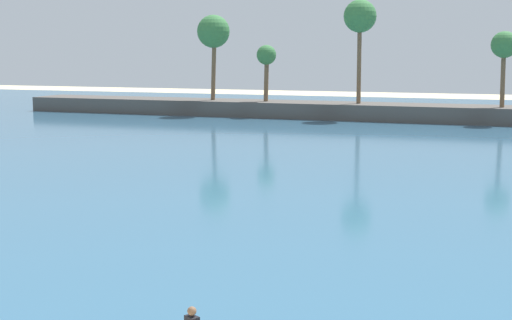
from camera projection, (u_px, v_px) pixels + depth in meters
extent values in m
cube|color=#33607F|center=(422.00, 134.00, 65.76)|extent=(220.00, 104.55, 0.06)
cube|color=#514C47|center=(437.00, 114.00, 77.04)|extent=(98.36, 6.00, 1.80)
cylinder|color=brown|center=(503.00, 76.00, 73.60)|extent=(0.55, 0.79, 6.34)
sphere|color=#38753D|center=(504.00, 45.00, 73.13)|extent=(2.69, 2.69, 2.69)
cylinder|color=brown|center=(266.00, 78.00, 82.68)|extent=(0.54, 0.75, 5.28)
sphere|color=#38753D|center=(266.00, 55.00, 82.30)|extent=(2.23, 2.23, 2.23)
cylinder|color=brown|center=(214.00, 66.00, 84.60)|extent=(0.94, 0.88, 7.98)
sphere|color=#38753D|center=(213.00, 31.00, 84.01)|extent=(3.80, 3.80, 3.80)
cylinder|color=brown|center=(359.00, 60.00, 78.92)|extent=(0.57, 0.77, 9.43)
sphere|color=#38753D|center=(360.00, 16.00, 78.22)|extent=(3.54, 3.54, 3.54)
sphere|color=brown|center=(192.00, 311.00, 16.45)|extent=(0.21, 0.21, 0.21)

